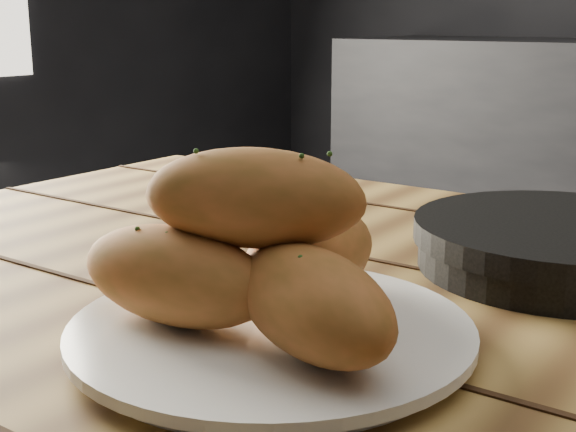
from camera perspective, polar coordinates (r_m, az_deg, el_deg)
name	(u,v)px	position (r m, az deg, el deg)	size (l,w,h in m)	color
plate	(271,335)	(0.56, -1.21, -8.44)	(0.28, 0.28, 0.02)	white
bread_rolls	(261,257)	(0.54, -1.91, -2.96)	(0.27, 0.22, 0.12)	#C76B37
skillet	(566,245)	(0.76, 19.14, -1.98)	(0.40, 0.27, 0.05)	black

